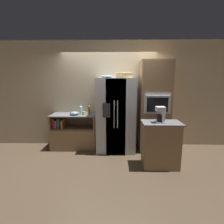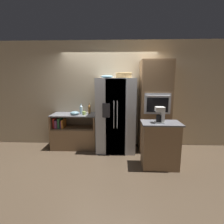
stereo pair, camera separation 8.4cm
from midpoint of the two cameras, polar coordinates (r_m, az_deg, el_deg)
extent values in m
plane|color=#4C3D2D|center=(4.67, -0.62, -12.11)|extent=(20.00, 20.00, 0.00)
cube|color=beige|center=(4.77, -0.36, 5.77)|extent=(12.00, 0.06, 2.80)
cube|color=#93704C|center=(4.82, -11.52, -8.16)|extent=(1.16, 0.59, 0.54)
cube|color=#93704C|center=(4.74, -11.64, -4.97)|extent=(1.11, 0.54, 0.02)
cube|color=#93704C|center=(4.86, -18.13, -2.91)|extent=(0.04, 0.59, 0.34)
cube|color=#93704C|center=(4.59, -4.92, -3.19)|extent=(0.04, 0.59, 0.34)
cube|color=slate|center=(4.66, -11.80, -0.86)|extent=(1.16, 0.59, 0.03)
cube|color=#B72D28|center=(4.82, -17.51, -3.27)|extent=(0.05, 0.29, 0.26)
cube|color=#934784|center=(4.81, -16.80, -3.57)|extent=(0.06, 0.34, 0.22)
cube|color=#337A4C|center=(4.78, -16.04, -3.36)|extent=(0.05, 0.33, 0.25)
cube|color=#934784|center=(4.77, -15.42, -3.73)|extent=(0.04, 0.27, 0.19)
cube|color=orange|center=(4.75, -14.96, -3.58)|extent=(0.03, 0.34, 0.22)
cube|color=silver|center=(4.42, 1.82, -0.94)|extent=(0.95, 0.77, 1.83)
cube|color=silver|center=(4.04, 1.66, -2.06)|extent=(0.47, 0.02, 1.80)
cube|color=silver|center=(4.04, 1.83, -2.06)|extent=(0.47, 0.02, 1.80)
cylinder|color=#B2B2B7|center=(3.99, 1.21, -0.85)|extent=(0.02, 0.02, 0.64)
cylinder|color=#B2B2B7|center=(3.99, 2.30, -0.86)|extent=(0.02, 0.02, 0.64)
cube|color=#2D2D33|center=(4.00, -1.32, 0.49)|extent=(0.17, 0.01, 0.33)
cube|color=#93704C|center=(4.56, 14.22, 1.82)|extent=(0.74, 0.61, 2.26)
cube|color=silver|center=(4.23, 15.16, 2.65)|extent=(0.61, 0.04, 0.49)
cube|color=black|center=(4.22, 15.20, 2.22)|extent=(0.50, 0.01, 0.34)
cylinder|color=#B2B2B7|center=(4.18, 15.39, 5.18)|extent=(0.54, 0.02, 0.02)
cube|color=olive|center=(4.21, 15.53, 11.23)|extent=(0.70, 0.01, 0.70)
cube|color=#93704C|center=(3.79, 15.99, -10.50)|extent=(0.72, 0.47, 0.92)
cube|color=slate|center=(3.65, 16.37, -3.50)|extent=(0.78, 0.51, 0.03)
cylinder|color=tan|center=(4.27, 4.41, 11.75)|extent=(0.37, 0.37, 0.11)
torus|color=tan|center=(4.27, 4.43, 12.50)|extent=(0.39, 0.39, 0.03)
ellipsoid|color=#668C99|center=(4.40, -1.11, 11.51)|extent=(0.30, 0.30, 0.08)
cylinder|color=brown|center=(4.67, -6.91, 0.74)|extent=(0.06, 0.06, 0.20)
cone|color=brown|center=(4.65, -6.94, 2.15)|extent=(0.06, 0.06, 0.03)
cylinder|color=brown|center=(4.65, -6.95, 2.61)|extent=(0.02, 0.02, 0.04)
cylinder|color=silver|center=(4.63, -9.51, 0.57)|extent=(0.08, 0.08, 0.19)
cone|color=silver|center=(4.61, -9.56, 2.00)|extent=(0.08, 0.08, 0.04)
cylinder|color=silver|center=(4.61, -9.57, 2.47)|extent=(0.03, 0.03, 0.03)
cylinder|color=#B2D166|center=(4.50, -8.64, -0.36)|extent=(0.08, 0.08, 0.09)
torus|color=#B2D166|center=(4.49, -8.09, -0.37)|extent=(0.06, 0.01, 0.06)
ellipsoid|color=#668C99|center=(4.55, -11.59, -0.33)|extent=(0.23, 0.23, 0.09)
cube|color=white|center=(3.61, 15.81, -3.22)|extent=(0.17, 0.18, 0.02)
cylinder|color=black|center=(3.59, 15.67, -1.99)|extent=(0.10, 0.10, 0.13)
cube|color=white|center=(3.59, 16.79, -0.92)|extent=(0.06, 0.15, 0.32)
cube|color=white|center=(3.55, 16.02, 0.90)|extent=(0.17, 0.18, 0.09)
camera|label=1|loc=(0.04, -89.44, 0.10)|focal=28.00mm
camera|label=2|loc=(0.04, 90.56, -0.10)|focal=28.00mm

